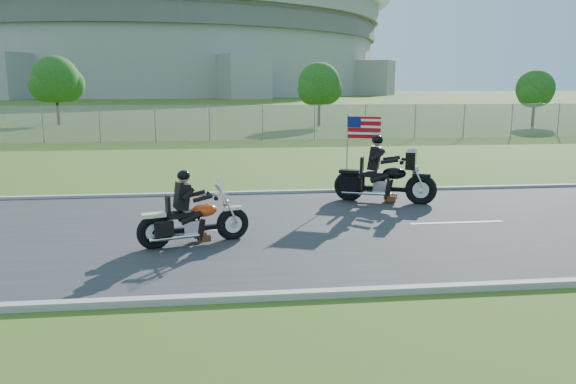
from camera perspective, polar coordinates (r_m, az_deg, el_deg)
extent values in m
plane|color=#345219|center=(12.52, -0.36, -3.84)|extent=(420.00, 420.00, 0.00)
cube|color=#28282B|center=(12.52, -0.36, -3.75)|extent=(120.00, 8.00, 0.04)
cube|color=#9E9B93|center=(16.44, -1.94, -0.08)|extent=(120.00, 0.18, 0.12)
cube|color=#9E9B93|center=(8.69, 2.68, -10.34)|extent=(120.00, 0.18, 0.12)
cube|color=gray|center=(32.31, -13.35, 6.80)|extent=(60.00, 0.03, 2.00)
cylinder|color=#A3A099|center=(183.10, -12.96, 12.87)|extent=(130.00, 130.00, 20.00)
cylinder|color=#605E5B|center=(183.50, -13.06, 15.05)|extent=(132.00, 132.00, 4.00)
cylinder|color=#A3A099|center=(184.05, -13.14, 16.91)|extent=(134.00, 134.00, 6.00)
torus|color=white|center=(184.52, -13.20, 18.14)|extent=(140.40, 140.40, 4.40)
cylinder|color=#382316|center=(42.71, 3.17, 8.38)|extent=(0.22, 0.22, 2.52)
sphere|color=#124413|center=(42.66, 3.19, 10.92)|extent=(3.20, 3.20, 3.20)
sphere|color=#124413|center=(43.25, 3.93, 10.43)|extent=(2.40, 2.40, 2.40)
sphere|color=#124413|center=(42.18, 2.52, 10.31)|extent=(2.24, 2.24, 2.24)
cylinder|color=#382316|center=(47.77, -22.37, 8.03)|extent=(0.22, 0.22, 2.80)
sphere|color=#124413|center=(47.73, -22.55, 10.54)|extent=(3.60, 3.60, 3.60)
sphere|color=#124413|center=(48.07, -21.51, 10.13)|extent=(2.70, 2.70, 2.70)
sphere|color=#124413|center=(47.47, -23.40, 9.87)|extent=(2.52, 2.52, 2.52)
cylinder|color=#382316|center=(46.39, 23.66, 7.52)|extent=(0.22, 0.22, 2.24)
sphere|color=#124413|center=(46.34, 23.82, 9.59)|extent=(2.80, 2.80, 2.80)
sphere|color=#124413|center=(46.99, 24.13, 9.18)|extent=(2.10, 2.10, 2.10)
sphere|color=#124413|center=(45.80, 23.47, 9.11)|extent=(1.96, 1.96, 1.96)
torus|color=black|center=(11.63, -5.65, -3.22)|extent=(0.72, 0.38, 0.70)
torus|color=black|center=(11.23, -13.41, -3.99)|extent=(0.72, 0.38, 0.70)
ellipsoid|color=#EC4111|center=(11.38, -8.51, -1.86)|extent=(0.60, 0.45, 0.26)
cube|color=black|center=(11.26, -10.89, -2.26)|extent=(0.58, 0.43, 0.11)
cube|color=black|center=(11.20, -10.73, -0.41)|extent=(0.33, 0.43, 0.52)
sphere|color=black|center=(11.14, -10.57, 1.66)|extent=(0.32, 0.32, 0.25)
cube|color=silver|center=(11.39, -6.75, 0.53)|extent=(0.17, 0.42, 0.38)
torus|color=black|center=(15.32, 13.35, 0.24)|extent=(0.85, 0.51, 0.84)
torus|color=black|center=(15.50, 6.23, 0.60)|extent=(0.85, 0.51, 0.84)
ellipsoid|color=black|center=(15.29, 10.74, 1.87)|extent=(0.72, 0.58, 0.32)
cube|color=black|center=(15.36, 8.55, 1.81)|extent=(0.71, 0.55, 0.14)
cube|color=black|center=(15.29, 8.81, 3.44)|extent=(0.42, 0.52, 0.62)
sphere|color=black|center=(15.22, 9.07, 5.24)|extent=(0.40, 0.40, 0.31)
cube|color=black|center=(15.20, 12.41, 3.27)|extent=(0.57, 0.93, 0.45)
cube|color=#B70C11|center=(15.47, 7.74, 6.51)|extent=(0.85, 0.37, 0.59)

